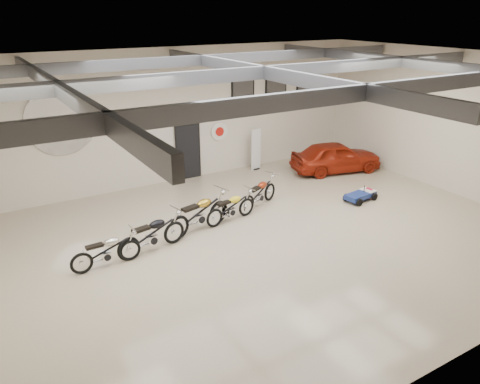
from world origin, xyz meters
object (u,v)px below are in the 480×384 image
motorcycle_gold (199,213)px  motorcycle_yellow (231,207)px  motorcycle_red (259,193)px  motorcycle_silver (106,251)px  motorcycle_black (152,234)px  banner_stand (256,149)px  go_kart (363,193)px  vintage_car (336,157)px

motorcycle_gold → motorcycle_yellow: 1.14m
motorcycle_yellow → motorcycle_red: bearing=10.3°
motorcycle_silver → motorcycle_red: size_ratio=0.93×
motorcycle_black → motorcycle_yellow: motorcycle_black is taller
motorcycle_yellow → banner_stand: bearing=38.8°
motorcycle_silver → go_kart: (8.98, -0.08, -0.20)m
motorcycle_black → motorcycle_red: motorcycle_black is taller
motorcycle_gold → go_kart: (5.97, -0.77, -0.31)m
motorcycle_black → vintage_car: 9.29m
banner_stand → vintage_car: bearing=-44.8°
motorcycle_black → motorcycle_red: bearing=3.7°
motorcycle_yellow → vintage_car: 6.41m
motorcycle_silver → motorcycle_black: size_ratio=0.88×
motorcycle_gold → vintage_car: vintage_car is taller
motorcycle_gold → vintage_car: 7.51m
motorcycle_yellow → go_kart: motorcycle_yellow is taller
motorcycle_silver → vintage_car: 10.60m
motorcycle_silver → banner_stand: bearing=29.9°
go_kart → vintage_car: (1.26, 2.83, 0.36)m
motorcycle_silver → motorcycle_black: (1.31, 0.18, 0.07)m
motorcycle_black → vintage_car: (8.93, 2.57, 0.09)m
motorcycle_red → vintage_car: bearing=-7.2°
motorcycle_red → motorcycle_silver: bearing=168.4°
motorcycle_red → motorcycle_black: bearing=169.9°
motorcycle_gold → go_kart: motorcycle_gold is taller
motorcycle_black → go_kart: (7.67, -0.26, -0.27)m
motorcycle_yellow → go_kart: bearing=-19.6°
motorcycle_silver → motorcycle_black: motorcycle_black is taller
motorcycle_yellow → motorcycle_silver: bearing=-179.3°
motorcycle_yellow → go_kart: 4.92m
motorcycle_black → banner_stand: bearing=24.7°
go_kart → banner_stand: bearing=98.8°
go_kart → vintage_car: 3.12m
banner_stand → motorcycle_black: banner_stand is taller
motorcycle_black → motorcycle_yellow: 2.89m
motorcycle_black → motorcycle_yellow: (2.83, 0.59, -0.05)m
motorcycle_black → motorcycle_red: 4.37m
motorcycle_yellow → go_kart: size_ratio=1.25×
motorcycle_red → vintage_car: (4.70, 1.47, 0.12)m
motorcycle_silver → motorcycle_yellow: bearing=8.8°
motorcycle_silver → vintage_car: vintage_car is taller
vintage_car → go_kart: bearing=169.6°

